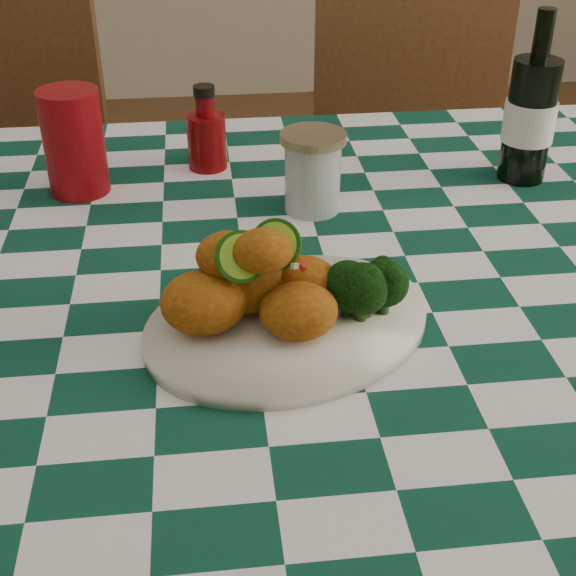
{
  "coord_description": "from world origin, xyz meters",
  "views": [
    {
      "loc": [
        -0.04,
        -0.86,
        1.29
      ],
      "look_at": [
        0.04,
        -0.15,
        0.84
      ],
      "focal_mm": 50.0,
      "sensor_mm": 36.0,
      "label": 1
    }
  ],
  "objects_px": {
    "plate": "(288,324)",
    "wooden_chair_right": "(413,216)",
    "dining_table": "(251,490)",
    "beer_bottle": "(533,98)",
    "ketchup_bottle": "(206,128)",
    "wooden_chair_left": "(2,229)",
    "mason_jar": "(313,172)",
    "fried_chicken_pile": "(262,275)",
    "red_tumbler": "(74,142)"
  },
  "relations": [
    {
      "from": "plate",
      "to": "wooden_chair_right",
      "type": "bearing_deg",
      "value": 65.71
    },
    {
      "from": "dining_table",
      "to": "beer_bottle",
      "type": "xyz_separation_m",
      "value": [
        0.44,
        0.21,
        0.52
      ]
    },
    {
      "from": "ketchup_bottle",
      "to": "beer_bottle",
      "type": "relative_size",
      "value": 0.52
    },
    {
      "from": "dining_table",
      "to": "wooden_chair_right",
      "type": "relative_size",
      "value": 1.73
    },
    {
      "from": "plate",
      "to": "wooden_chair_left",
      "type": "bearing_deg",
      "value": 120.12
    },
    {
      "from": "wooden_chair_left",
      "to": "plate",
      "type": "bearing_deg",
      "value": -53.72
    },
    {
      "from": "wooden_chair_left",
      "to": "mason_jar",
      "type": "bearing_deg",
      "value": -39.85
    },
    {
      "from": "dining_table",
      "to": "ketchup_bottle",
      "type": "xyz_separation_m",
      "value": [
        -0.03,
        0.31,
        0.46
      ]
    },
    {
      "from": "mason_jar",
      "to": "wooden_chair_right",
      "type": "bearing_deg",
      "value": 60.46
    },
    {
      "from": "dining_table",
      "to": "fried_chicken_pile",
      "type": "relative_size",
      "value": 9.73
    },
    {
      "from": "plate",
      "to": "wooden_chair_right",
      "type": "relative_size",
      "value": 0.34
    },
    {
      "from": "beer_bottle",
      "to": "fried_chicken_pile",
      "type": "bearing_deg",
      "value": -139.65
    },
    {
      "from": "beer_bottle",
      "to": "wooden_chair_left",
      "type": "distance_m",
      "value": 1.16
    },
    {
      "from": "plate",
      "to": "fried_chicken_pile",
      "type": "height_order",
      "value": "fried_chicken_pile"
    },
    {
      "from": "dining_table",
      "to": "beer_bottle",
      "type": "bearing_deg",
      "value": 26.19
    },
    {
      "from": "dining_table",
      "to": "plate",
      "type": "distance_m",
      "value": 0.43
    },
    {
      "from": "fried_chicken_pile",
      "to": "red_tumbler",
      "type": "relative_size",
      "value": 1.13
    },
    {
      "from": "plate",
      "to": "wooden_chair_right",
      "type": "height_order",
      "value": "wooden_chair_right"
    },
    {
      "from": "ketchup_bottle",
      "to": "wooden_chair_left",
      "type": "bearing_deg",
      "value": 135.16
    },
    {
      "from": "red_tumbler",
      "to": "wooden_chair_left",
      "type": "relative_size",
      "value": 0.16
    },
    {
      "from": "dining_table",
      "to": "red_tumbler",
      "type": "distance_m",
      "value": 0.57
    },
    {
      "from": "mason_jar",
      "to": "wooden_chair_left",
      "type": "bearing_deg",
      "value": 133.99
    },
    {
      "from": "plate",
      "to": "red_tumbler",
      "type": "height_order",
      "value": "red_tumbler"
    },
    {
      "from": "red_tumbler",
      "to": "fried_chicken_pile",
      "type": "bearing_deg",
      "value": -59.02
    },
    {
      "from": "red_tumbler",
      "to": "wooden_chair_right",
      "type": "xyz_separation_m",
      "value": [
        0.64,
        0.45,
        -0.38
      ]
    },
    {
      "from": "plate",
      "to": "beer_bottle",
      "type": "xyz_separation_m",
      "value": [
        0.4,
        0.36,
        0.12
      ]
    },
    {
      "from": "mason_jar",
      "to": "beer_bottle",
      "type": "height_order",
      "value": "beer_bottle"
    },
    {
      "from": "ketchup_bottle",
      "to": "beer_bottle",
      "type": "distance_m",
      "value": 0.48
    },
    {
      "from": "wooden_chair_left",
      "to": "wooden_chair_right",
      "type": "height_order",
      "value": "wooden_chair_right"
    },
    {
      "from": "fried_chicken_pile",
      "to": "ketchup_bottle",
      "type": "xyz_separation_m",
      "value": [
        -0.05,
        0.46,
        -0.01
      ]
    },
    {
      "from": "mason_jar",
      "to": "wooden_chair_left",
      "type": "distance_m",
      "value": 0.93
    },
    {
      "from": "dining_table",
      "to": "red_tumbler",
      "type": "height_order",
      "value": "red_tumbler"
    },
    {
      "from": "red_tumbler",
      "to": "beer_bottle",
      "type": "height_order",
      "value": "beer_bottle"
    },
    {
      "from": "fried_chicken_pile",
      "to": "wooden_chair_right",
      "type": "xyz_separation_m",
      "value": [
        0.41,
        0.84,
        -0.38
      ]
    },
    {
      "from": "ketchup_bottle",
      "to": "dining_table",
      "type": "bearing_deg",
      "value": -83.67
    },
    {
      "from": "fried_chicken_pile",
      "to": "wooden_chair_right",
      "type": "relative_size",
      "value": 0.18
    },
    {
      "from": "plate",
      "to": "mason_jar",
      "type": "bearing_deg",
      "value": 76.87
    },
    {
      "from": "dining_table",
      "to": "red_tumbler",
      "type": "relative_size",
      "value": 10.97
    },
    {
      "from": "red_tumbler",
      "to": "wooden_chair_right",
      "type": "bearing_deg",
      "value": 35.13
    },
    {
      "from": "mason_jar",
      "to": "wooden_chair_left",
      "type": "height_order",
      "value": "wooden_chair_left"
    },
    {
      "from": "fried_chicken_pile",
      "to": "mason_jar",
      "type": "distance_m",
      "value": 0.31
    },
    {
      "from": "fried_chicken_pile",
      "to": "beer_bottle",
      "type": "bearing_deg",
      "value": 40.35
    },
    {
      "from": "fried_chicken_pile",
      "to": "ketchup_bottle",
      "type": "relative_size",
      "value": 1.32
    },
    {
      "from": "red_tumbler",
      "to": "ketchup_bottle",
      "type": "distance_m",
      "value": 0.2
    },
    {
      "from": "fried_chicken_pile",
      "to": "mason_jar",
      "type": "bearing_deg",
      "value": 71.95
    },
    {
      "from": "fried_chicken_pile",
      "to": "beer_bottle",
      "type": "distance_m",
      "value": 0.56
    },
    {
      "from": "mason_jar",
      "to": "wooden_chair_right",
      "type": "xyz_separation_m",
      "value": [
        0.31,
        0.55,
        -0.36
      ]
    },
    {
      "from": "plate",
      "to": "beer_bottle",
      "type": "distance_m",
      "value": 0.55
    },
    {
      "from": "red_tumbler",
      "to": "plate",
      "type": "bearing_deg",
      "value": -56.2
    },
    {
      "from": "plate",
      "to": "red_tumbler",
      "type": "distance_m",
      "value": 0.47
    }
  ]
}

